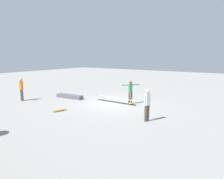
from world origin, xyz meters
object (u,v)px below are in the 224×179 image
object	(u,v)px
bystander_white_shirt	(147,103)
bystander_orange_shirt	(21,88)
skate_ledge	(70,96)
skater_main	(130,90)
loose_skateboard_orange	(60,110)
skateboard_main	(130,102)
grind_rail	(116,100)

from	to	relation	value
bystander_white_shirt	bystander_orange_shirt	distance (m)	9.46
skate_ledge	bystander_orange_shirt	bearing A→B (deg)	48.49
skater_main	bystander_white_shirt	bearing A→B (deg)	81.68
skater_main	loose_skateboard_orange	distance (m)	4.79
skateboard_main	loose_skateboard_orange	xyz separation A→B (m)	(2.60, 3.98, 0.00)
grind_rail	bystander_orange_shirt	world-z (taller)	bystander_orange_shirt
skate_ledge	skater_main	world-z (taller)	skater_main
grind_rail	loose_skateboard_orange	size ratio (longest dim) A/B	3.76
bystander_orange_shirt	loose_skateboard_orange	world-z (taller)	bystander_orange_shirt
skate_ledge	bystander_white_shirt	distance (m)	7.39
skate_ledge	bystander_orange_shirt	world-z (taller)	bystander_orange_shirt
bystander_white_shirt	skate_ledge	bearing A→B (deg)	105.93
bystander_orange_shirt	loose_skateboard_orange	xyz separation A→B (m)	(-4.40, 0.32, -0.87)
skate_ledge	skater_main	distance (m)	4.97
skate_ledge	grind_rail	bearing A→B (deg)	-167.34
skate_ledge	loose_skateboard_orange	distance (m)	3.58
grind_rail	bystander_white_shirt	size ratio (longest dim) A/B	1.88
skateboard_main	grind_rail	bearing A→B (deg)	-109.34
grind_rail	bystander_white_shirt	distance (m)	4.28
skate_ledge	skater_main	bearing A→B (deg)	-167.86
skater_main	loose_skateboard_orange	size ratio (longest dim) A/B	1.96
skate_ledge	loose_skateboard_orange	bearing A→B (deg)	126.81
skateboard_main	skate_ledge	bearing A→B (deg)	-111.36
skater_main	bystander_orange_shirt	size ratio (longest dim) A/B	0.97
grind_rail	skater_main	xyz separation A→B (m)	(-1.05, -0.19, 0.79)
grind_rail	skateboard_main	bearing A→B (deg)	-164.66
skate_ledge	bystander_white_shirt	size ratio (longest dim) A/B	1.38
skater_main	loose_skateboard_orange	world-z (taller)	skater_main
bystander_orange_shirt	loose_skateboard_orange	bearing A→B (deg)	178.69
skater_main	grind_rail	bearing A→B (deg)	-39.82
skate_ledge	skateboard_main	world-z (taller)	skate_ledge
bystander_white_shirt	bystander_orange_shirt	xyz separation A→B (m)	(9.42, 0.93, 0.01)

